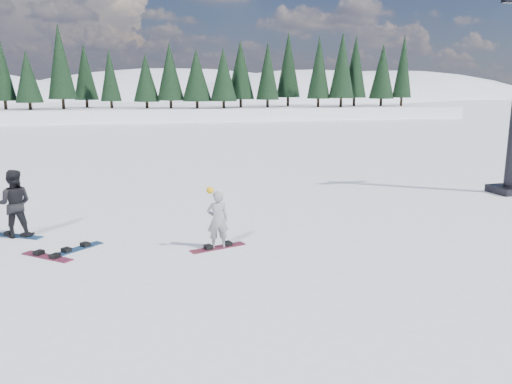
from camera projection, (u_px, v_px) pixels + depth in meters
ground at (142, 245)px, 13.28m from camera, size 420.00×420.00×0.00m
alpine_backdrop at (99, 135)px, 192.84m from camera, size 412.50×227.00×53.20m
snowboarder_woman at (217, 219)px, 12.83m from camera, size 0.57×0.40×1.67m
snowboarder_man at (14, 204)px, 13.81m from camera, size 0.96×0.76×1.91m
snowboard_woman at (218, 248)px, 12.99m from camera, size 1.52×0.71×0.03m
snowboard_man at (18, 236)px, 14.00m from camera, size 1.44×0.98×0.03m
snowboard_loose_a at (76, 249)px, 12.84m from camera, size 1.32×1.19×0.03m
snowboard_loose_b at (47, 257)px, 12.29m from camera, size 1.32×1.19×0.03m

